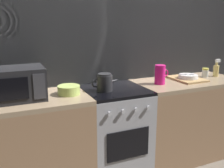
{
  "coord_description": "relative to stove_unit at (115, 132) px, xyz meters",
  "views": [
    {
      "loc": [
        -0.99,
        -2.17,
        1.54
      ],
      "look_at": [
        -0.03,
        0.0,
        0.95
      ],
      "focal_mm": 40.82,
      "sensor_mm": 36.0,
      "label": 1
    }
  ],
  "objects": [
    {
      "name": "spice_jar",
      "position": [
        1.2,
        0.06,
        0.5
      ],
      "size": [
        0.08,
        0.08,
        0.1
      ],
      "color": "silver",
      "rests_on": "counter_right"
    },
    {
      "name": "back_wall",
      "position": [
        0.0,
        0.32,
        0.75
      ],
      "size": [
        3.6,
        0.05,
        2.4
      ],
      "color": "gray",
      "rests_on": "ground_plane"
    },
    {
      "name": "microwave",
      "position": [
        -0.89,
        0.02,
        0.59
      ],
      "size": [
        0.46,
        0.35,
        0.27
      ],
      "color": "black",
      "rests_on": "counter_left"
    },
    {
      "name": "counter_right",
      "position": [
        0.9,
        0.0,
        0.0
      ],
      "size": [
        1.2,
        0.6,
        0.9
      ],
      "color": "#997251",
      "rests_on": "ground_plane"
    },
    {
      "name": "pitcher",
      "position": [
        0.51,
        -0.01,
        0.55
      ],
      "size": [
        0.16,
        0.11,
        0.2
      ],
      "color": "#E5197A",
      "rests_on": "counter_right"
    },
    {
      "name": "mixing_bowl",
      "position": [
        -0.46,
        -0.01,
        0.49
      ],
      "size": [
        0.2,
        0.2,
        0.08
      ],
      "primitive_type": "cylinder",
      "color": "#B7D166",
      "rests_on": "counter_left"
    },
    {
      "name": "dish_pile",
      "position": [
        0.9,
        0.02,
        0.47
      ],
      "size": [
        0.3,
        0.4,
        0.07
      ],
      "color": "tan",
      "rests_on": "counter_right"
    },
    {
      "name": "spray_bottle",
      "position": [
        1.34,
        0.04,
        0.53
      ],
      "size": [
        0.08,
        0.06,
        0.2
      ],
      "color": "#E5CC72",
      "rests_on": "counter_right"
    },
    {
      "name": "kettle",
      "position": [
        -0.12,
        -0.03,
        0.53
      ],
      "size": [
        0.28,
        0.15,
        0.17
      ],
      "color": "#262628",
      "rests_on": "stove_unit"
    },
    {
      "name": "stove_unit",
      "position": [
        0.0,
        0.0,
        0.0
      ],
      "size": [
        0.6,
        0.63,
        0.9
      ],
      "color": "#9E9EA3",
      "rests_on": "ground_plane"
    },
    {
      "name": "counter_left",
      "position": [
        -0.9,
        0.0,
        0.0
      ],
      "size": [
        1.2,
        0.6,
        0.9
      ],
      "color": "#997251",
      "rests_on": "ground_plane"
    }
  ]
}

